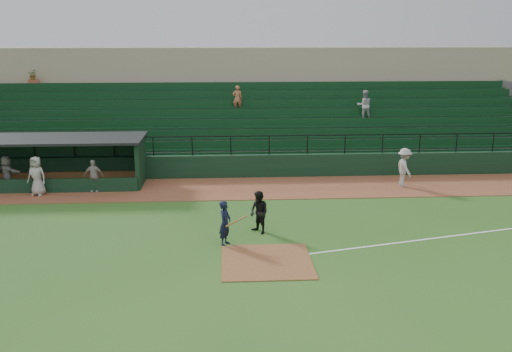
{
  "coord_description": "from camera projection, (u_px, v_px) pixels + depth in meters",
  "views": [
    {
      "loc": [
        -1.37,
        -18.09,
        7.39
      ],
      "look_at": [
        0.0,
        5.0,
        1.4
      ],
      "focal_mm": 38.97,
      "sensor_mm": 36.0,
      "label": 1
    }
  ],
  "objects": [
    {
      "name": "foul_line",
      "position": [
        472.0,
        233.0,
        21.03
      ],
      "size": [
        17.49,
        4.44,
        0.01
      ],
      "primitive_type": "cube",
      "rotation": [
        0.0,
        0.0,
        0.24
      ],
      "color": "white",
      "rests_on": "ground"
    },
    {
      "name": "runner",
      "position": [
        404.0,
        167.0,
        27.18
      ],
      "size": [
        0.83,
        1.3,
        1.91
      ],
      "primitive_type": "imported",
      "rotation": [
        0.0,
        0.0,
        1.67
      ],
      "color": "#A49F9A",
      "rests_on": "warning_track"
    },
    {
      "name": "stadium_structure",
      "position": [
        245.0,
        116.0,
        34.74
      ],
      "size": [
        38.0,
        13.08,
        6.4
      ],
      "color": "black",
      "rests_on": "ground"
    },
    {
      "name": "home_plate_dirt",
      "position": [
        267.0,
        261.0,
        18.45
      ],
      "size": [
        3.0,
        3.0,
        0.03
      ],
      "primitive_type": "cube",
      "color": "brown",
      "rests_on": "ground"
    },
    {
      "name": "dugout",
      "position": [
        56.0,
        157.0,
        27.76
      ],
      "size": [
        8.9,
        3.2,
        2.42
      ],
      "color": "black",
      "rests_on": "ground"
    },
    {
      "name": "umpire",
      "position": [
        259.0,
        212.0,
        20.92
      ],
      "size": [
        0.97,
        1.0,
        1.63
      ],
      "primitive_type": "imported",
      "rotation": [
        0.0,
        0.0,
        -0.91
      ],
      "color": "black",
      "rests_on": "ground"
    },
    {
      "name": "dugout_player_c",
      "position": [
        7.0,
        172.0,
        26.82
      ],
      "size": [
        1.53,
        1.24,
        1.63
      ],
      "primitive_type": "imported",
      "rotation": [
        0.0,
        0.0,
        2.56
      ],
      "color": "#9D9793",
      "rests_on": "warning_track"
    },
    {
      "name": "dugout_player_a",
      "position": [
        93.0,
        176.0,
        26.27
      ],
      "size": [
        0.93,
        0.41,
        1.57
      ],
      "primitive_type": "imported",
      "rotation": [
        0.0,
        0.0,
        -0.03
      ],
      "color": "#A8A49E",
      "rests_on": "warning_track"
    },
    {
      "name": "dugout_player_b",
      "position": [
        37.0,
        176.0,
        25.72
      ],
      "size": [
        1.02,
        0.79,
        1.84
      ],
      "primitive_type": "imported",
      "rotation": [
        0.0,
        0.0,
        -0.26
      ],
      "color": "#A39E99",
      "rests_on": "warning_track"
    },
    {
      "name": "batter_at_plate",
      "position": [
        225.0,
        223.0,
        19.74
      ],
      "size": [
        1.09,
        0.72,
        1.64
      ],
      "color": "black",
      "rests_on": "ground"
    },
    {
      "name": "warning_track",
      "position": [
        252.0,
        188.0,
        27.14
      ],
      "size": [
        40.0,
        4.0,
        0.03
      ],
      "primitive_type": "cube",
      "color": "brown",
      "rests_on": "ground"
    },
    {
      "name": "ground",
      "position": [
        264.0,
        250.0,
        19.42
      ],
      "size": [
        90.0,
        90.0,
        0.0
      ],
      "primitive_type": "plane",
      "color": "#2B561C",
      "rests_on": "ground"
    }
  ]
}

